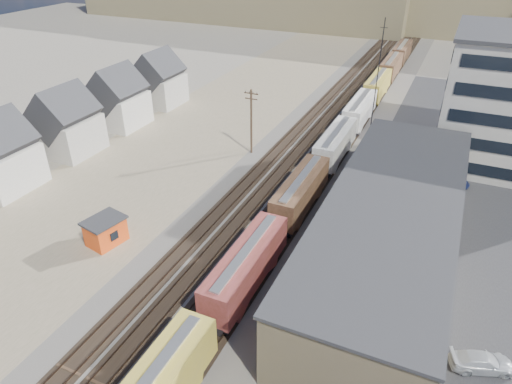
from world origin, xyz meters
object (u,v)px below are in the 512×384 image
at_px(maintenance_shed, 106,231).
at_px(parked_car_silver, 482,362).
at_px(parked_car_blue, 451,180).
at_px(freight_train, 349,125).
at_px(utility_pole_north, 251,120).

distance_m(maintenance_shed, parked_car_silver, 37.92).
height_order(maintenance_shed, parked_car_blue, maintenance_shed).
height_order(freight_train, utility_pole_north, utility_pole_north).
distance_m(freight_train, utility_pole_north, 16.19).
distance_m(utility_pole_north, maintenance_shed, 28.05).
height_order(maintenance_shed, parked_car_silver, maintenance_shed).
relative_size(utility_pole_north, parked_car_blue, 2.01).
relative_size(utility_pole_north, maintenance_shed, 2.11).
height_order(utility_pole_north, parked_car_silver, utility_pole_north).
distance_m(freight_train, parked_car_blue, 18.31).
xyz_separation_m(maintenance_shed, parked_car_blue, (33.45, 29.50, -0.87)).
xyz_separation_m(utility_pole_north, maintenance_shed, (-4.86, -27.37, -3.73)).
relative_size(freight_train, parked_car_blue, 24.02).
xyz_separation_m(freight_train, maintenance_shed, (-17.16, -37.60, -1.23)).
xyz_separation_m(maintenance_shed, parked_car_silver, (37.89, -1.08, -0.85)).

